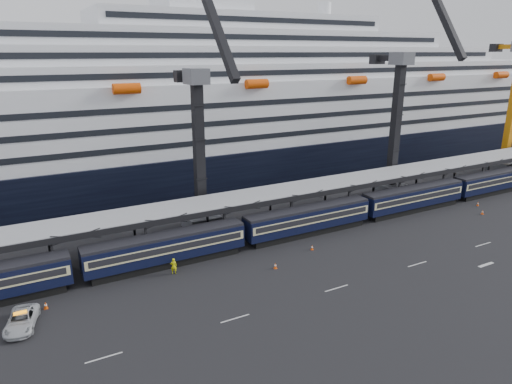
{
  "coord_description": "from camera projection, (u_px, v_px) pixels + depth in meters",
  "views": [
    {
      "loc": [
        -42.23,
        -37.85,
        24.04
      ],
      "look_at": [
        -16.11,
        10.0,
        7.24
      ],
      "focal_mm": 32.0,
      "sensor_mm": 36.0,
      "label": 1
    }
  ],
  "objects": [
    {
      "name": "ground",
      "position": [
        404.0,
        249.0,
        58.16
      ],
      "size": [
        260.0,
        260.0,
        0.0
      ],
      "primitive_type": "plane",
      "color": "black",
      "rests_on": "ground"
    },
    {
      "name": "lane_markings",
      "position": [
        482.0,
        251.0,
        57.51
      ],
      "size": [
        111.0,
        4.27,
        0.02
      ],
      "color": "beige",
      "rests_on": "ground"
    },
    {
      "name": "train",
      "position": [
        328.0,
        215.0,
        63.78
      ],
      "size": [
        133.05,
        3.0,
        4.05
      ],
      "color": "black",
      "rests_on": "ground"
    },
    {
      "name": "canopy",
      "position": [
        337.0,
        183.0,
        68.36
      ],
      "size": [
        130.0,
        6.25,
        5.53
      ],
      "color": "gray",
      "rests_on": "ground"
    },
    {
      "name": "cruise_ship",
      "position": [
        236.0,
        112.0,
        92.61
      ],
      "size": [
        214.09,
        28.84,
        34.0
      ],
      "color": "black",
      "rests_on": "ground"
    },
    {
      "name": "crane_dark_near",
      "position": [
        200.0,
        146.0,
        61.09
      ],
      "size": [
        4.5,
        17.75,
        35.08
      ],
      "color": "#515359",
      "rests_on": "ground"
    },
    {
      "name": "crane_dark_mid",
      "position": [
        398.0,
        119.0,
        75.85
      ],
      "size": [
        4.5,
        18.24,
        39.64
      ],
      "color": "#515359",
      "rests_on": "ground"
    },
    {
      "name": "pickup_truck",
      "position": [
        21.0,
        320.0,
        41.34
      ],
      "size": [
        3.53,
        5.58,
        1.44
      ],
      "primitive_type": "imported",
      "rotation": [
        0.0,
        0.0,
        -0.24
      ],
      "color": "#AFB2B7",
      "rests_on": "ground"
    },
    {
      "name": "worker",
      "position": [
        174.0,
        266.0,
        51.33
      ],
      "size": [
        0.78,
        0.62,
        1.88
      ],
      "primitive_type": "imported",
      "rotation": [
        0.0,
        0.0,
        2.88
      ],
      "color": "#D7D90B",
      "rests_on": "ground"
    },
    {
      "name": "traffic_cone_b",
      "position": [
        46.0,
        305.0,
        44.47
      ],
      "size": [
        0.38,
        0.38,
        0.76
      ],
      "color": "#E54907",
      "rests_on": "ground"
    },
    {
      "name": "traffic_cone_c",
      "position": [
        275.0,
        266.0,
        52.74
      ],
      "size": [
        0.37,
        0.37,
        0.73
      ],
      "color": "#E54907",
      "rests_on": "ground"
    },
    {
      "name": "traffic_cone_d",
      "position": [
        312.0,
        247.0,
        57.73
      ],
      "size": [
        0.34,
        0.34,
        0.68
      ],
      "color": "#E54907",
      "rests_on": "ground"
    },
    {
      "name": "traffic_cone_e",
      "position": [
        483.0,
        212.0,
        70.35
      ],
      "size": [
        0.37,
        0.37,
        0.73
      ],
      "color": "#E54907",
      "rests_on": "ground"
    },
    {
      "name": "traffic_cone_f",
      "position": [
        478.0,
        204.0,
        74.25
      ],
      "size": [
        0.34,
        0.34,
        0.68
      ],
      "color": "#E54907",
      "rests_on": "ground"
    }
  ]
}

